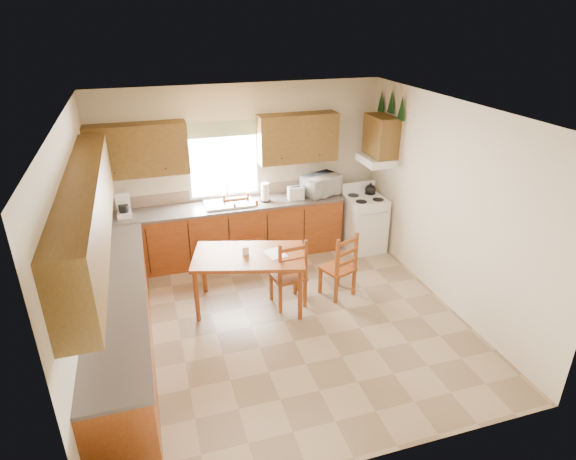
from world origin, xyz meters
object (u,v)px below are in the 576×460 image
object	(u,v)px
chair_near_left	(288,271)
chair_far_left	(240,230)
stove	(364,224)
chair_far_right	(250,236)
microwave	(321,185)
dining_table	(250,280)
chair_near_right	(338,264)

from	to	relation	value
chair_near_left	chair_far_left	xyz separation A→B (m)	(-0.35, 1.45, 0.03)
stove	chair_near_left	world-z (taller)	chair_near_left
chair_far_left	chair_far_right	distance (m)	0.24
stove	chair_far_right	bearing A→B (deg)	178.91
microwave	chair_far_right	bearing A→B (deg)	172.98
stove	chair_near_left	size ratio (longest dim) A/B	0.89
chair_far_left	stove	bearing A→B (deg)	-6.27
stove	microwave	bearing A→B (deg)	152.17
microwave	dining_table	bearing A→B (deg)	-158.22
chair_far_left	chair_near_left	bearing A→B (deg)	-76.85
chair_near_left	chair_near_right	distance (m)	0.73
chair_near_right	chair_far_right	bearing A→B (deg)	-72.68
microwave	dining_table	world-z (taller)	microwave
microwave	stove	bearing A→B (deg)	-48.15
stove	dining_table	world-z (taller)	stove
chair_near_left	chair_far_left	size ratio (longest dim) A/B	0.95
chair_far_left	dining_table	bearing A→B (deg)	-96.84
dining_table	chair_far_right	bearing A→B (deg)	91.96
microwave	dining_table	xyz separation A→B (m)	(-1.55, -1.45, -0.70)
dining_table	chair_far_right	world-z (taller)	chair_far_right
chair_far_left	chair_far_right	size ratio (longest dim) A/B	1.06
stove	microwave	xyz separation A→B (m)	(-0.65, 0.33, 0.64)
chair_near_right	stove	bearing A→B (deg)	-149.37
dining_table	chair_near_right	world-z (taller)	chair_near_right
stove	chair_far_left	xyz separation A→B (m)	(-2.05, 0.21, 0.08)
microwave	chair_far_right	distance (m)	1.45
stove	chair_near_right	size ratio (longest dim) A/B	0.93
chair_near_right	chair_far_left	xyz separation A→B (m)	(-1.08, 1.43, 0.05)
dining_table	chair_near_right	distance (m)	1.24
stove	microwave	distance (m)	0.97
stove	dining_table	bearing A→B (deg)	-153.98
microwave	chair_near_left	xyz separation A→B (m)	(-1.06, -1.57, -0.59)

